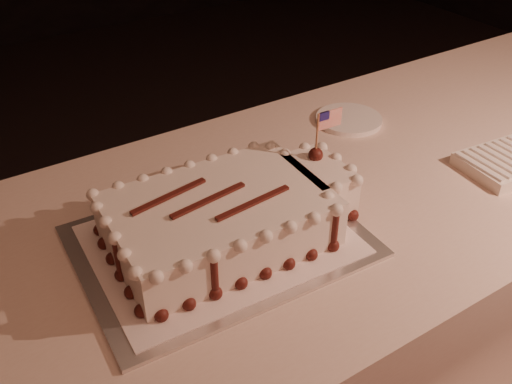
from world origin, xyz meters
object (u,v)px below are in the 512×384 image
cake_board (220,241)px  side_plate (349,119)px  napkin_stack (508,162)px  sheet_cake (232,215)px  banquet_table (350,292)px

cake_board → side_plate: 0.57m
cake_board → napkin_stack: napkin_stack is taller
sheet_cake → side_plate: size_ratio=2.95×
napkin_stack → side_plate: (-0.15, 0.36, -0.01)m
sheet_cake → side_plate: (0.49, 0.24, -0.05)m
banquet_table → sheet_cake: sheet_cake is taller
banquet_table → cake_board: cake_board is taller
cake_board → side_plate: side_plate is taller
sheet_cake → side_plate: bearing=26.2°
cake_board → side_plate: size_ratio=3.06×
cake_board → napkin_stack: 0.68m
banquet_table → cake_board: bearing=-174.4°
cake_board → sheet_cake: (0.03, -0.00, 0.05)m
sheet_cake → banquet_table: bearing=6.2°
sheet_cake → napkin_stack: sheet_cake is taller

